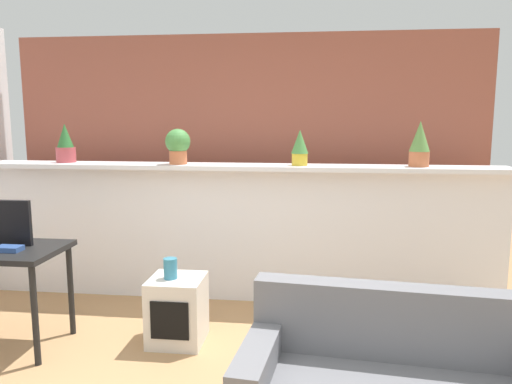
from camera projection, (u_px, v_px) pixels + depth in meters
divider_wall at (238, 234)px, 4.57m from camera, size 4.75×0.16×1.22m
plant_shelf at (237, 167)px, 4.44m from camera, size 4.75×0.37×0.04m
brick_wall_behind at (247, 160)px, 5.07m from camera, size 4.75×0.10×2.50m
potted_plant_0 at (65, 145)px, 4.64m from camera, size 0.18×0.18×0.36m
potted_plant_1 at (178, 145)px, 4.46m from camera, size 0.23×0.23×0.32m
potted_plant_2 at (300, 147)px, 4.34m from camera, size 0.15×0.15×0.31m
potted_plant_3 at (420, 144)px, 4.23m from camera, size 0.17×0.17×0.39m
side_cube_shelf at (177, 310)px, 3.71m from camera, size 0.40×0.41×0.50m
vase_on_shelf at (170, 268)px, 3.66m from camera, size 0.10×0.10×0.15m
book_on_desk at (9, 249)px, 3.48m from camera, size 0.17×0.11×0.04m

